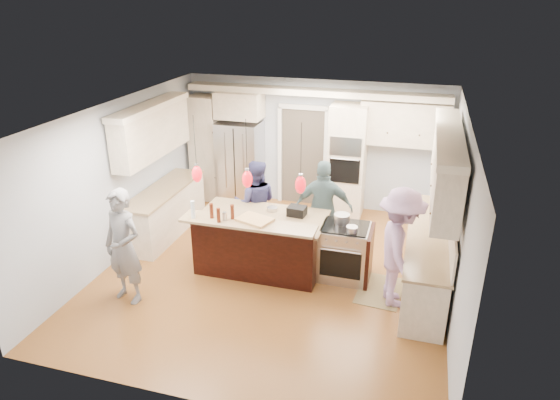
% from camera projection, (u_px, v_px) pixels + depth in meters
% --- Properties ---
extents(ground_plane, '(6.00, 6.00, 0.00)m').
position_uv_depth(ground_plane, '(274.00, 271.00, 8.37)').
color(ground_plane, '#9D622B').
rests_on(ground_plane, ground).
extents(room_shell, '(5.54, 6.04, 2.72)m').
position_uv_depth(room_shell, '(274.00, 169.00, 7.66)').
color(room_shell, '#B2BCC6').
rests_on(room_shell, ground).
extents(refrigerator, '(0.90, 0.70, 1.80)m').
position_uv_depth(refrigerator, '(240.00, 163.00, 10.74)').
color(refrigerator, '#B7B7BC').
rests_on(refrigerator, ground).
extents(oven_column, '(0.72, 0.69, 2.30)m').
position_uv_depth(oven_column, '(347.00, 161.00, 10.09)').
color(oven_column, beige).
rests_on(oven_column, ground).
extents(back_upper_cabinets, '(5.30, 0.61, 2.54)m').
position_uv_depth(back_upper_cabinets, '(278.00, 130.00, 10.35)').
color(back_upper_cabinets, beige).
rests_on(back_upper_cabinets, ground).
extents(right_counter_run, '(0.64, 3.10, 2.51)m').
position_uv_depth(right_counter_run, '(433.00, 224.00, 7.60)').
color(right_counter_run, beige).
rests_on(right_counter_run, ground).
extents(left_cabinets, '(0.64, 2.30, 2.51)m').
position_uv_depth(left_cabinets, '(161.00, 181.00, 9.28)').
color(left_cabinets, beige).
rests_on(left_cabinets, ground).
extents(kitchen_island, '(2.10, 1.46, 1.12)m').
position_uv_depth(kitchen_island, '(261.00, 241.00, 8.30)').
color(kitchen_island, black).
rests_on(kitchen_island, ground).
extents(island_range, '(0.82, 0.71, 0.92)m').
position_uv_depth(island_range, '(346.00, 252.00, 8.02)').
color(island_range, '#B7B7BC').
rests_on(island_range, ground).
extents(pendant_lights, '(1.75, 0.15, 1.03)m').
position_uv_depth(pendant_lights, '(247.00, 179.00, 7.27)').
color(pendant_lights, black).
rests_on(pendant_lights, ground).
extents(person_bar_end, '(0.73, 0.56, 1.78)m').
position_uv_depth(person_bar_end, '(123.00, 247.00, 7.28)').
color(person_bar_end, slate).
rests_on(person_bar_end, ground).
extents(person_far_left, '(0.92, 0.80, 1.62)m').
position_uv_depth(person_far_left, '(256.00, 203.00, 8.96)').
color(person_far_left, navy).
rests_on(person_far_left, ground).
extents(person_far_right, '(1.06, 0.56, 1.72)m').
position_uv_depth(person_far_right, '(324.00, 209.00, 8.62)').
color(person_far_right, '#4D676C').
rests_on(person_far_right, ground).
extents(person_range_side, '(0.95, 1.32, 1.83)m').
position_uv_depth(person_range_side, '(399.00, 248.00, 7.19)').
color(person_range_side, '#A983B1').
rests_on(person_range_side, ground).
extents(floor_rug, '(0.74, 1.02, 0.01)m').
position_uv_depth(floor_rug, '(380.00, 291.00, 7.80)').
color(floor_rug, olive).
rests_on(floor_rug, ground).
extents(water_bottle, '(0.08, 0.08, 0.28)m').
position_uv_depth(water_bottle, '(193.00, 210.00, 7.60)').
color(water_bottle, silver).
rests_on(water_bottle, kitchen_island).
extents(beer_bottle_a, '(0.08, 0.08, 0.24)m').
position_uv_depth(beer_bottle_a, '(211.00, 211.00, 7.61)').
color(beer_bottle_a, '#4C1C0D').
rests_on(beer_bottle_a, kitchen_island).
extents(beer_bottle_b, '(0.06, 0.06, 0.23)m').
position_uv_depth(beer_bottle_b, '(218.00, 215.00, 7.47)').
color(beer_bottle_b, '#4C1C0D').
rests_on(beer_bottle_b, kitchen_island).
extents(beer_bottle_c, '(0.07, 0.07, 0.23)m').
position_uv_depth(beer_bottle_c, '(232.00, 212.00, 7.58)').
color(beer_bottle_c, '#4C1C0D').
rests_on(beer_bottle_c, kitchen_island).
extents(drink_can, '(0.09, 0.09, 0.13)m').
position_uv_depth(drink_can, '(225.00, 216.00, 7.55)').
color(drink_can, '#B7B7BC').
rests_on(drink_can, kitchen_island).
extents(cutting_board, '(0.60, 0.51, 0.04)m').
position_uv_depth(cutting_board, '(255.00, 220.00, 7.55)').
color(cutting_board, tan).
rests_on(cutting_board, kitchen_island).
extents(pot_large, '(0.25, 0.25, 0.15)m').
position_uv_depth(pot_large, '(342.00, 218.00, 7.93)').
color(pot_large, '#B7B7BC').
rests_on(pot_large, island_range).
extents(pot_small, '(0.18, 0.18, 0.09)m').
position_uv_depth(pot_small, '(352.00, 229.00, 7.64)').
color(pot_small, '#B7B7BC').
rests_on(pot_small, island_range).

